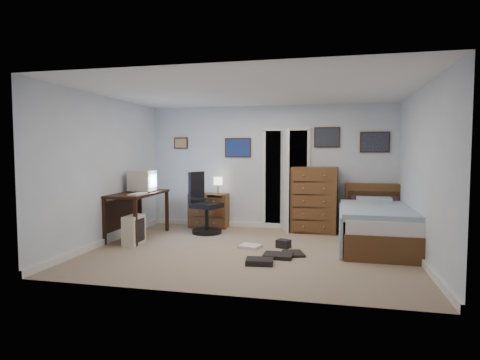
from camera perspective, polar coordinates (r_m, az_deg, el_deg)
name	(u,v)px	position (r m, az deg, el deg)	size (l,w,h in m)	color
floor	(250,251)	(6.43, 1.41, -10.13)	(5.00, 4.00, 0.02)	gray
computer_desk	(133,203)	(7.60, -14.99, -3.13)	(0.67, 1.44, 0.82)	black
crt_monitor	(142,181)	(7.64, -13.72, -0.11)	(0.43, 0.40, 0.40)	beige
keyboard	(138,194)	(7.14, -14.35, -1.93)	(0.16, 0.44, 0.03)	beige
pc_tower	(134,230)	(7.04, -14.85, -6.88)	(0.23, 0.46, 0.49)	beige
office_chair	(204,210)	(7.76, -5.15, -4.20)	(0.72, 0.72, 1.18)	black
media_stack	(167,205)	(9.10, -10.32, -3.54)	(0.15, 0.15, 0.75)	maroon
low_dresser	(209,210)	(8.35, -4.46, -4.33)	(0.79, 0.40, 0.70)	brown
table_lamp	(218,182)	(8.23, -3.15, -0.22)	(0.18, 0.18, 0.34)	gold
doorway	(287,179)	(8.45, 6.75, 0.19)	(0.96, 1.12, 2.05)	black
tall_dresser	(314,200)	(7.93, 10.53, -2.76)	(0.86, 0.51, 1.27)	brown
headboard_bookcase	(374,207)	(8.09, 18.48, -3.67)	(1.07, 0.29, 0.96)	brown
bed	(376,226)	(7.05, 18.83, -6.15)	(1.23, 2.25, 0.73)	brown
wall_posters	(297,143)	(8.13, 8.14, 5.28)	(4.38, 0.04, 0.60)	#331E11
floor_clutter	(272,253)	(6.16, 4.55, -10.35)	(1.12, 1.31, 0.13)	black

